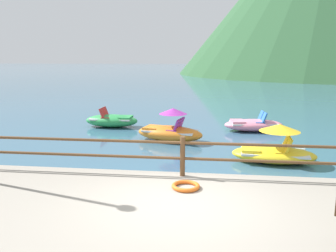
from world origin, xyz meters
TOP-DOWN VIEW (x-y plane):
  - ground_plane at (0.00, 40.00)m, footprint 200.00×200.00m
  - dock_railing at (0.00, 1.55)m, footprint 23.92×0.12m
  - life_ring at (0.14, 0.77)m, footprint 0.61×0.61m
  - pedal_boat_0 at (-0.89, 6.59)m, footprint 2.77×1.68m
  - pedal_boat_1 at (-3.83, 8.95)m, footprint 2.42×1.17m
  - pedal_boat_2 at (2.59, 4.28)m, footprint 2.61×1.47m
  - pedal_boat_3 at (2.49, 8.81)m, footprint 2.63×1.46m

SIDE VIEW (x-z plane):
  - ground_plane at x=0.00m, z-range 0.00..0.00m
  - pedal_boat_3 at x=2.49m, z-range -0.15..0.70m
  - pedal_boat_1 at x=-3.83m, z-range -0.14..0.75m
  - pedal_boat_2 at x=2.59m, z-range -0.22..0.97m
  - pedal_boat_0 at x=-0.89m, z-range -0.23..1.04m
  - life_ring at x=0.14m, z-range 0.40..0.49m
  - dock_railing at x=0.00m, z-range 0.51..1.46m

